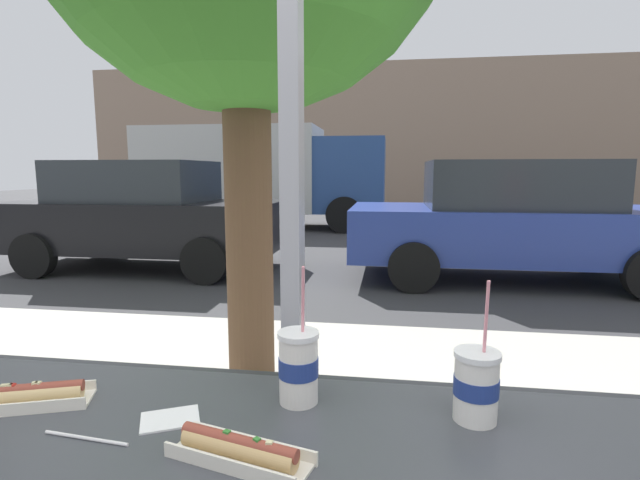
{
  "coord_description": "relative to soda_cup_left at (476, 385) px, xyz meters",
  "views": [
    {
      "loc": [
        0.25,
        -1.12,
        1.5
      ],
      "look_at": [
        -0.19,
        1.82,
        1.07
      ],
      "focal_mm": 26.64,
      "sensor_mm": 36.0,
      "label": 1
    }
  ],
  "objects": [
    {
      "name": "ground_plane",
      "position": [
        -0.44,
        8.14,
        -1.06
      ],
      "size": [
        60.0,
        60.0,
        0.0
      ],
      "primitive_type": "plane",
      "color": "#38383A"
    },
    {
      "name": "sidewalk_strip",
      "position": [
        -0.44,
        1.74,
        -0.99
      ],
      "size": [
        16.0,
        2.8,
        0.14
      ],
      "primitive_type": "cube",
      "color": "#B2ADA3",
      "rests_on": "ground"
    },
    {
      "name": "window_wall",
      "position": [
        -0.44,
        0.22,
        0.79
      ],
      "size": [
        2.88,
        0.2,
        2.9
      ],
      "color": "#56544F",
      "rests_on": "ground"
    },
    {
      "name": "building_facade_far",
      "position": [
        -0.44,
        21.4,
        2.1
      ],
      "size": [
        28.0,
        1.2,
        6.31
      ],
      "primitive_type": "cube",
      "color": "gray",
      "rests_on": "ground"
    },
    {
      "name": "soda_cup_left",
      "position": [
        0.0,
        0.0,
        0.0
      ],
      "size": [
        0.1,
        0.1,
        0.31
      ],
      "color": "silver",
      "rests_on": "window_counter"
    },
    {
      "name": "soda_cup_right",
      "position": [
        -0.39,
        0.02,
        0.01
      ],
      "size": [
        0.09,
        0.09,
        0.32
      ],
      "color": "silver",
      "rests_on": "window_counter"
    },
    {
      "name": "hotdog_tray_near",
      "position": [
        -0.98,
        -0.08,
        -0.06
      ],
      "size": [
        0.26,
        0.17,
        0.05
      ],
      "color": "silver",
      "rests_on": "window_counter"
    },
    {
      "name": "hotdog_tray_far",
      "position": [
        -0.45,
        -0.21,
        -0.06
      ],
      "size": [
        0.28,
        0.15,
        0.05
      ],
      "color": "silver",
      "rests_on": "window_counter"
    },
    {
      "name": "loose_straw",
      "position": [
        -0.77,
        -0.19,
        -0.08
      ],
      "size": [
        0.19,
        0.03,
        0.01
      ],
      "primitive_type": "cylinder",
      "rotation": [
        0.0,
        1.57,
        -0.1
      ],
      "color": "white",
      "rests_on": "window_counter"
    },
    {
      "name": "napkin_wrapper",
      "position": [
        -0.64,
        -0.1,
        -0.08
      ],
      "size": [
        0.15,
        0.13,
        0.0
      ],
      "primitive_type": "cube",
      "rotation": [
        0.0,
        0.0,
        0.46
      ],
      "color": "white",
      "rests_on": "window_counter"
    },
    {
      "name": "parked_car_black",
      "position": [
        -3.94,
        5.85,
        -0.21
      ],
      "size": [
        4.11,
        1.96,
        1.66
      ],
      "color": "black",
      "rests_on": "ground"
    },
    {
      "name": "parked_car_blue",
      "position": [
        1.48,
        5.85,
        -0.21
      ],
      "size": [
        4.41,
        2.03,
        1.65
      ],
      "color": "#283D93",
      "rests_on": "ground"
    },
    {
      "name": "box_truck",
      "position": [
        -3.68,
        11.59,
        0.43
      ],
      "size": [
        6.52,
        2.44,
        2.67
      ],
      "color": "beige",
      "rests_on": "ground"
    }
  ]
}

